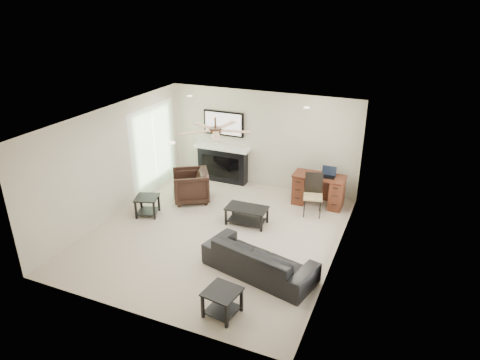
{
  "coord_description": "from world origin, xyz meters",
  "views": [
    {
      "loc": [
        3.56,
        -7.05,
        4.68
      ],
      "look_at": [
        0.41,
        0.34,
        1.17
      ],
      "focal_mm": 32.0,
      "sensor_mm": 36.0,
      "label": 1
    }
  ],
  "objects_px": {
    "sofa": "(259,259)",
    "armchair": "(191,186)",
    "desk": "(318,190)",
    "coffee_table": "(247,216)",
    "fireplace_unit": "(222,147)"
  },
  "relations": [
    {
      "from": "desk",
      "to": "coffee_table",
      "type": "bearing_deg",
      "value": -128.27
    },
    {
      "from": "desk",
      "to": "armchair",
      "type": "bearing_deg",
      "value": -161.21
    },
    {
      "from": "coffee_table",
      "to": "desk",
      "type": "xyz_separation_m",
      "value": [
        1.22,
        1.54,
        0.18
      ]
    },
    {
      "from": "fireplace_unit",
      "to": "desk",
      "type": "xyz_separation_m",
      "value": [
        2.72,
        -0.4,
        -0.57
      ]
    },
    {
      "from": "armchair",
      "to": "sofa",
      "type": "bearing_deg",
      "value": 17.97
    },
    {
      "from": "sofa",
      "to": "armchair",
      "type": "height_order",
      "value": "armchair"
    },
    {
      "from": "coffee_table",
      "to": "fireplace_unit",
      "type": "height_order",
      "value": "fireplace_unit"
    },
    {
      "from": "armchair",
      "to": "desk",
      "type": "bearing_deg",
      "value": 76.35
    },
    {
      "from": "armchair",
      "to": "coffee_table",
      "type": "relative_size",
      "value": 0.94
    },
    {
      "from": "sofa",
      "to": "armchair",
      "type": "relative_size",
      "value": 2.44
    },
    {
      "from": "coffee_table",
      "to": "desk",
      "type": "distance_m",
      "value": 1.97
    },
    {
      "from": "coffee_table",
      "to": "fireplace_unit",
      "type": "relative_size",
      "value": 0.47
    },
    {
      "from": "fireplace_unit",
      "to": "desk",
      "type": "height_order",
      "value": "fireplace_unit"
    },
    {
      "from": "coffee_table",
      "to": "fireplace_unit",
      "type": "xyz_separation_m",
      "value": [
        -1.5,
        1.94,
        0.75
      ]
    },
    {
      "from": "sofa",
      "to": "coffee_table",
      "type": "distance_m",
      "value": 1.84
    }
  ]
}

